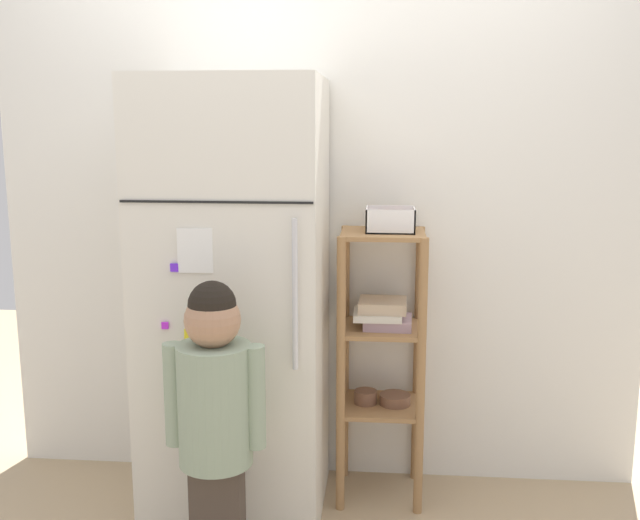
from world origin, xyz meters
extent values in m
plane|color=tan|center=(0.00, 0.00, 0.00)|extent=(6.00, 6.00, 0.00)
cube|color=silver|center=(0.00, 0.36, 1.12)|extent=(2.77, 0.03, 2.23)
cube|color=silver|center=(-0.30, 0.02, 0.87)|extent=(0.69, 0.62, 1.73)
cube|color=black|center=(-0.30, -0.29, 1.29)|extent=(0.67, 0.01, 0.01)
cylinder|color=silver|center=(-0.02, -0.31, 0.98)|extent=(0.02, 0.02, 0.53)
cube|color=white|center=(-0.37, -0.29, 1.12)|extent=(0.12, 0.01, 0.16)
cube|color=#C329E9|center=(-0.49, -0.30, 0.85)|extent=(0.03, 0.01, 0.02)
cube|color=yellow|center=(-0.40, -0.30, 0.82)|extent=(0.04, 0.02, 0.04)
cube|color=#6627EA|center=(-0.45, -0.30, 1.06)|extent=(0.03, 0.01, 0.03)
cylinder|color=gray|center=(-0.27, -0.49, 0.64)|extent=(0.25, 0.25, 0.41)
sphere|color=gray|center=(-0.27, -0.41, 0.84)|extent=(0.11, 0.11, 0.11)
sphere|color=#A87A5B|center=(-0.27, -0.49, 0.93)|extent=(0.19, 0.19, 0.19)
sphere|color=black|center=(-0.27, -0.49, 0.98)|extent=(0.16, 0.16, 0.16)
cylinder|color=gray|center=(-0.41, -0.49, 0.67)|extent=(0.07, 0.07, 0.35)
cylinder|color=gray|center=(-0.13, -0.49, 0.67)|extent=(0.07, 0.07, 0.35)
cylinder|color=#9E7247|center=(0.12, 0.02, 0.57)|extent=(0.04, 0.04, 1.13)
cylinder|color=#9E7247|center=(0.43, 0.02, 0.57)|extent=(0.04, 0.04, 1.13)
cylinder|color=#9E7247|center=(0.12, 0.31, 0.57)|extent=(0.04, 0.04, 1.13)
cylinder|color=#9E7247|center=(0.43, 0.31, 0.57)|extent=(0.04, 0.04, 1.13)
cube|color=#9E7247|center=(0.28, 0.16, 1.12)|extent=(0.33, 0.31, 0.02)
cube|color=#9E7247|center=(0.28, 0.16, 0.73)|extent=(0.33, 0.31, 0.02)
cube|color=#9E7247|center=(0.28, 0.16, 0.39)|extent=(0.33, 0.31, 0.02)
cube|color=#B293A3|center=(0.30, 0.16, 0.76)|extent=(0.20, 0.19, 0.04)
cube|color=silver|center=(0.26, 0.15, 0.79)|extent=(0.19, 0.18, 0.03)
cube|color=#C6AD8E|center=(0.28, 0.17, 0.83)|extent=(0.20, 0.19, 0.04)
cylinder|color=brown|center=(0.21, 0.16, 0.43)|extent=(0.09, 0.09, 0.06)
cylinder|color=brown|center=(0.34, 0.16, 0.42)|extent=(0.13, 0.13, 0.04)
cube|color=white|center=(0.30, 0.17, 1.13)|extent=(0.19, 0.17, 0.01)
cube|color=white|center=(0.30, 0.09, 1.18)|extent=(0.19, 0.01, 0.10)
cube|color=white|center=(0.30, 0.25, 1.18)|extent=(0.19, 0.01, 0.10)
cube|color=white|center=(0.21, 0.17, 1.18)|extent=(0.01, 0.17, 0.10)
cube|color=white|center=(0.40, 0.17, 1.18)|extent=(0.01, 0.17, 0.10)
sphere|color=#AB380F|center=(0.28, 0.15, 1.17)|extent=(0.07, 0.07, 0.07)
sphere|color=#BC442E|center=(0.33, 0.15, 1.18)|extent=(0.08, 0.08, 0.08)
camera|label=1|loc=(0.28, -2.73, 1.56)|focal=40.91mm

